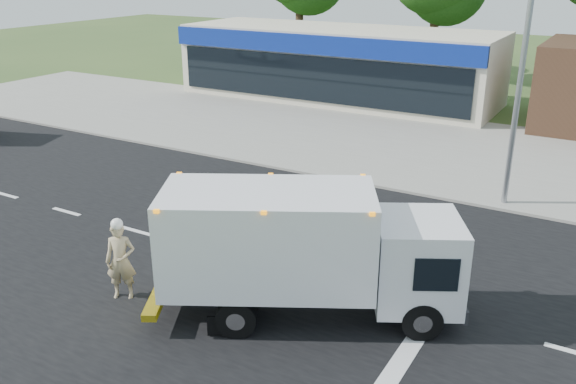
% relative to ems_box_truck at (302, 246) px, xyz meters
% --- Properties ---
extents(ground, '(120.00, 120.00, 0.00)m').
position_rel_ems_box_truck_xyz_m(ground, '(-0.42, 1.51, -1.73)').
color(ground, '#385123').
rests_on(ground, ground).
extents(road_asphalt, '(60.00, 14.00, 0.02)m').
position_rel_ems_box_truck_xyz_m(road_asphalt, '(-0.42, 1.51, -1.73)').
color(road_asphalt, black).
rests_on(road_asphalt, ground).
extents(sidewalk, '(60.00, 2.40, 0.12)m').
position_rel_ems_box_truck_xyz_m(sidewalk, '(-0.42, 9.71, -1.67)').
color(sidewalk, gray).
rests_on(sidewalk, ground).
extents(parking_apron, '(60.00, 9.00, 0.02)m').
position_rel_ems_box_truck_xyz_m(parking_apron, '(-0.42, 15.51, -1.72)').
color(parking_apron, gray).
rests_on(parking_apron, ground).
extents(lane_markings, '(55.20, 7.00, 0.01)m').
position_rel_ems_box_truck_xyz_m(lane_markings, '(0.93, 0.16, -1.71)').
color(lane_markings, silver).
rests_on(lane_markings, road_asphalt).
extents(ems_box_truck, '(6.95, 5.02, 3.00)m').
position_rel_ems_box_truck_xyz_m(ems_box_truck, '(0.00, 0.00, 0.00)').
color(ems_box_truck, black).
rests_on(ems_box_truck, ground).
extents(emergency_worker, '(0.84, 0.75, 2.04)m').
position_rel_ems_box_truck_xyz_m(emergency_worker, '(-4.04, -1.44, -0.73)').
color(emergency_worker, tan).
rests_on(emergency_worker, ground).
extents(retail_strip_mall, '(18.00, 6.20, 4.00)m').
position_rel_ems_box_truck_xyz_m(retail_strip_mall, '(-9.42, 21.44, 0.28)').
color(retail_strip_mall, beige).
rests_on(retail_strip_mall, ground).
extents(traffic_signal_pole, '(3.51, 0.25, 8.00)m').
position_rel_ems_box_truck_xyz_m(traffic_signal_pole, '(1.93, 9.11, 3.19)').
color(traffic_signal_pole, gray).
rests_on(traffic_signal_pole, ground).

